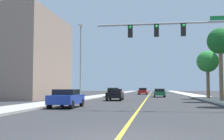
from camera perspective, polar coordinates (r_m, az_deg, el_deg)
ground at (r=50.12m, az=7.43°, el=-5.39°), size 192.00×192.00×0.00m
sidewalk_left at (r=51.00m, az=-2.17°, el=-5.30°), size 3.16×168.00×0.15m
sidewalk_right at (r=50.65m, az=17.10°, el=-5.15°), size 3.16×168.00×0.15m
lane_marking_center at (r=50.12m, az=7.43°, el=-5.38°), size 0.16×144.00×0.01m
building_left_near at (r=41.99m, az=-19.11°, el=2.48°), size 12.04×14.97×11.74m
traffic_signal_mast at (r=19.09m, az=16.96°, el=6.20°), size 10.15×0.36×6.18m
street_lamp at (r=32.58m, az=-6.49°, el=2.49°), size 0.56×0.28×8.85m
palm_mid at (r=31.79m, az=21.40°, el=5.33°), size 2.78×2.78×7.74m
palm_far at (r=39.06m, az=19.07°, el=1.56°), size 2.87×2.87×6.32m
car_black at (r=33.35m, az=0.64°, el=-5.04°), size 1.94×4.45×1.38m
car_yellow at (r=45.84m, az=0.25°, el=-4.61°), size 1.84×4.02×1.53m
car_blue at (r=21.41m, az=-9.34°, el=-5.69°), size 1.87×3.92×1.40m
car_green at (r=46.03m, az=9.74°, el=-4.64°), size 1.82×4.52×1.38m
car_red at (r=62.74m, az=6.38°, el=-4.35°), size 2.07×4.26×1.50m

